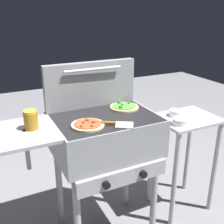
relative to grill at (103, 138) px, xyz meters
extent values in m
cube|color=gray|center=(0.01, 0.00, 0.02)|extent=(0.64, 0.48, 0.24)
cube|color=black|center=(0.01, 0.00, 0.14)|extent=(0.61, 0.46, 0.01)
cube|color=#9D9D9D|center=(-0.47, 0.00, 0.13)|extent=(0.32, 0.41, 0.02)
cube|color=#9D9D9D|center=(-0.47, 0.00, 0.02)|extent=(0.02, 0.02, 0.24)
cube|color=#9D9D9D|center=(0.01, -0.25, -0.15)|extent=(0.58, 0.02, 0.10)
cylinder|color=black|center=(-0.11, -0.27, -0.15)|extent=(0.04, 0.02, 0.04)
cylinder|color=black|center=(0.13, -0.27, -0.15)|extent=(0.04, 0.02, 0.04)
cylinder|color=#9D9D9D|center=(-0.26, -0.19, -0.43)|extent=(0.04, 0.04, 0.66)
cylinder|color=#9D9D9D|center=(0.28, -0.19, -0.43)|extent=(0.04, 0.04, 0.66)
cylinder|color=#9D9D9D|center=(-0.26, 0.19, -0.43)|extent=(0.04, 0.04, 0.66)
cylinder|color=#9D9D9D|center=(0.28, 0.19, -0.43)|extent=(0.04, 0.04, 0.66)
cube|color=gray|center=(0.01, 0.22, 0.29)|extent=(0.63, 0.06, 0.30)
cylinder|color=#B7B7BC|center=(0.01, 0.17, 0.40)|extent=(0.38, 0.02, 0.02)
cylinder|color=#E0C17F|center=(0.19, 0.08, 0.15)|extent=(0.19, 0.19, 0.01)
cylinder|color=#4C8C38|center=(0.19, 0.08, 0.16)|extent=(0.16, 0.16, 0.01)
sphere|color=#426C34|center=(0.15, 0.05, 0.17)|extent=(0.03, 0.03, 0.03)
sphere|color=#526E2F|center=(0.24, 0.11, 0.17)|extent=(0.02, 0.02, 0.02)
sphere|color=#3C7536|center=(0.19, 0.14, 0.17)|extent=(0.03, 0.03, 0.03)
sphere|color=#3E8E31|center=(0.19, 0.10, 0.17)|extent=(0.02, 0.02, 0.02)
cylinder|color=beige|center=(-0.13, -0.09, 0.15)|extent=(0.19, 0.19, 0.01)
cylinder|color=#D14C2D|center=(-0.13, -0.09, 0.16)|extent=(0.15, 0.15, 0.01)
sphere|color=#A03D32|center=(-0.10, -0.10, 0.17)|extent=(0.02, 0.02, 0.02)
sphere|color=#C55426|center=(-0.18, -0.12, 0.17)|extent=(0.02, 0.02, 0.02)
sphere|color=#A64B23|center=(-0.13, -0.14, 0.17)|extent=(0.02, 0.02, 0.02)
sphere|color=#EC3E2F|center=(-0.15, -0.07, 0.17)|extent=(0.02, 0.02, 0.02)
sphere|color=#B35125|center=(-0.12, -0.05, 0.17)|extent=(0.03, 0.03, 0.03)
cylinder|color=#B77A1E|center=(-0.43, 0.01, 0.19)|extent=(0.08, 0.08, 0.10)
cylinder|color=gold|center=(-0.43, 0.01, 0.25)|extent=(0.07, 0.07, 0.01)
cube|color=#B7BABF|center=(0.05, -0.18, 0.15)|extent=(0.13, 0.13, 0.01)
cube|color=brown|center=(-0.06, -0.11, 0.15)|extent=(0.15, 0.10, 0.02)
cube|color=#B2B2B7|center=(0.67, 0.00, 0.01)|extent=(0.44, 0.36, 0.02)
cylinder|color=#B2B2B7|center=(0.48, -0.15, -0.38)|extent=(0.04, 0.04, 0.76)
cylinder|color=#B2B2B7|center=(0.86, -0.15, -0.38)|extent=(0.04, 0.04, 0.76)
cylinder|color=#B2B2B7|center=(0.48, 0.15, -0.38)|extent=(0.04, 0.04, 0.76)
cylinder|color=#B2B2B7|center=(0.86, 0.15, -0.38)|extent=(0.04, 0.04, 0.76)
cylinder|color=silver|center=(0.62, 0.06, 0.04)|extent=(0.10, 0.10, 0.04)
cylinder|color=#996B47|center=(0.62, 0.06, 0.04)|extent=(0.08, 0.08, 0.02)
cylinder|color=silver|center=(0.54, -0.08, 0.04)|extent=(0.10, 0.10, 0.04)
cylinder|color=beige|center=(0.54, -0.08, 0.04)|extent=(0.09, 0.09, 0.02)
camera|label=1|loc=(-0.64, -1.43, 0.77)|focal=44.12mm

